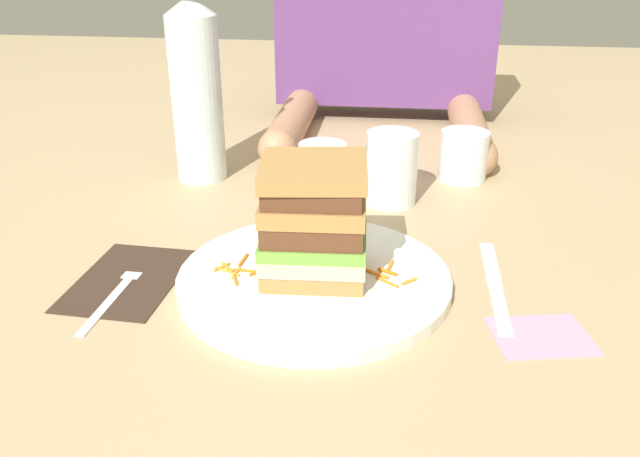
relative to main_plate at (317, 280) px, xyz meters
name	(u,v)px	position (x,y,z in m)	size (l,w,h in m)	color
ground_plane	(317,274)	(0.00, 0.03, -0.01)	(3.00, 3.00, 0.00)	tan
main_plate	(317,280)	(0.00, 0.00, 0.00)	(0.29, 0.29, 0.01)	white
sandwich	(317,221)	(0.00, 0.00, 0.07)	(0.11, 0.10, 0.13)	#A87A42
carrot_shred_0	(222,267)	(-0.10, 0.00, 0.01)	(0.00, 0.00, 0.02)	orange
carrot_shred_1	(245,270)	(-0.08, 0.00, 0.01)	(0.00, 0.00, 0.03)	orange
carrot_shred_2	(235,280)	(-0.08, -0.03, 0.01)	(0.00, 0.00, 0.02)	orange
carrot_shred_3	(236,273)	(-0.09, -0.01, 0.01)	(0.00, 0.00, 0.02)	orange
carrot_shred_4	(258,272)	(-0.06, -0.01, 0.01)	(0.00, 0.00, 0.02)	orange
carrot_shred_5	(243,260)	(-0.08, 0.02, 0.01)	(0.00, 0.00, 0.03)	orange
carrot_shred_6	(227,267)	(-0.10, 0.00, 0.01)	(0.00, 0.00, 0.02)	orange
carrot_shred_7	(227,271)	(-0.10, -0.01, 0.01)	(0.00, 0.00, 0.03)	orange
carrot_shred_8	(376,273)	(0.06, 0.01, 0.01)	(0.00, 0.00, 0.03)	orange
carrot_shred_9	(390,267)	(0.08, 0.02, 0.01)	(0.00, 0.00, 0.02)	orange
carrot_shred_10	(388,272)	(0.08, 0.01, 0.01)	(0.00, 0.00, 0.02)	orange
carrot_shred_11	(387,282)	(0.08, -0.01, 0.01)	(0.00, 0.00, 0.03)	orange
carrot_shred_12	(409,281)	(0.10, -0.01, 0.01)	(0.00, 0.00, 0.02)	orange
napkin_dark	(128,279)	(-0.21, -0.01, -0.01)	(0.11, 0.16, 0.00)	#38281E
fork	(119,287)	(-0.21, -0.04, 0.00)	(0.02, 0.17, 0.00)	silver
knife	(496,287)	(0.19, 0.02, -0.01)	(0.02, 0.20, 0.00)	silver
juice_glass	(391,173)	(0.07, 0.24, 0.04)	(0.07, 0.07, 0.10)	white
water_bottle	(196,87)	(-0.21, 0.31, 0.13)	(0.07, 0.07, 0.31)	silver
empty_tumbler_0	(463,155)	(0.18, 0.35, 0.03)	(0.07, 0.07, 0.07)	silver
empty_tumbler_1	(322,170)	(-0.02, 0.25, 0.03)	(0.07, 0.07, 0.08)	silver
napkin_pink	(541,335)	(0.22, -0.07, -0.01)	(0.09, 0.07, 0.00)	pink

